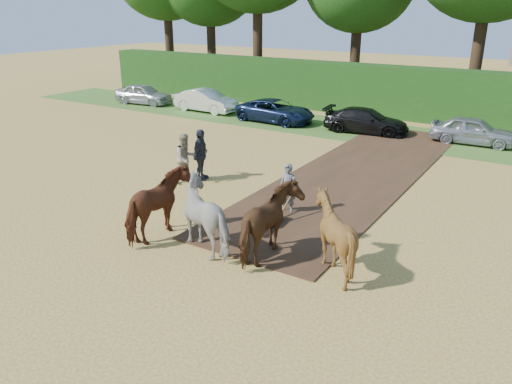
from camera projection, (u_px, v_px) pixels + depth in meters
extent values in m
plane|color=gold|center=(224.00, 227.00, 15.16)|extent=(120.00, 120.00, 0.00)
cube|color=#472D1C|center=(357.00, 173.00, 19.94)|extent=(4.50, 17.00, 0.05)
cube|color=#38601E|center=(380.00, 133.00, 26.24)|extent=(50.00, 5.00, 0.03)
cube|color=#14380F|center=(408.00, 93.00, 29.28)|extent=(46.00, 1.60, 3.00)
imported|color=#B7B190|center=(186.00, 158.00, 18.68)|extent=(0.98, 1.10, 1.89)
imported|color=#242931|center=(201.00, 155.00, 18.98)|extent=(0.77, 1.24, 1.97)
imported|color=brown|center=(159.00, 206.00, 14.15)|extent=(1.27, 2.41, 1.96)
imported|color=beige|center=(212.00, 215.00, 13.55)|extent=(2.09, 1.84, 1.96)
imported|color=brown|center=(270.00, 224.00, 12.95)|extent=(1.27, 2.41, 1.96)
imported|color=brown|center=(334.00, 235.00, 12.35)|extent=(1.74, 1.92, 1.97)
cube|color=black|center=(273.00, 220.00, 15.23)|extent=(0.40, 0.87, 0.33)
cube|color=brown|center=(265.00, 222.00, 14.71)|extent=(0.21, 1.31, 0.09)
cylinder|color=brown|center=(274.00, 203.00, 15.63)|extent=(0.27, 0.94, 0.69)
cylinder|color=brown|center=(286.00, 205.00, 15.45)|extent=(0.10, 0.95, 0.69)
imported|color=gray|center=(288.00, 189.00, 15.94)|extent=(0.63, 0.45, 1.64)
imported|color=#B0B1B7|center=(144.00, 94.00, 33.88)|extent=(4.20, 2.11, 1.37)
imported|color=silver|center=(206.00, 101.00, 31.43)|extent=(4.35, 1.66, 1.41)
imported|color=#142140|center=(275.00, 111.00, 28.64)|extent=(4.77, 2.40, 1.30)
imported|color=black|center=(366.00, 121.00, 26.21)|extent=(4.59, 2.28, 1.28)
imported|color=#9DA1A6|center=(473.00, 131.00, 24.04)|extent=(3.99, 1.75, 1.34)
cylinder|color=#382616|center=(170.00, 49.00, 41.68)|extent=(0.70, 0.70, 5.85)
cylinder|color=#382616|center=(212.00, 54.00, 40.15)|extent=(0.70, 0.70, 5.40)
cylinder|color=#382616|center=(258.00, 50.00, 36.65)|extent=(0.70, 0.70, 6.53)
cylinder|color=#382616|center=(354.00, 63.00, 34.57)|extent=(0.70, 0.70, 5.17)
cylinder|color=#382616|center=(476.00, 65.00, 29.62)|extent=(0.70, 0.70, 6.08)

